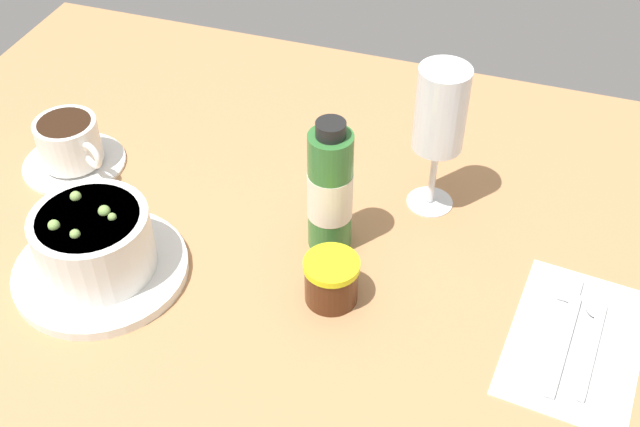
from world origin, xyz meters
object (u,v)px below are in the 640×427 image
coffee_cup (70,146)px  wine_glass (440,115)px  cutlery_setting (576,338)px  porridge_bowl (95,247)px  jam_jar (331,280)px  sauce_bottle_green (330,191)px

coffee_cup → wine_glass: wine_glass is taller
cutlery_setting → coffee_cup: coffee_cup is taller
porridge_bowl → wine_glass: (32.12, 23.32, 8.92)cm
coffee_cup → jam_jar: (38.56, -11.30, -0.33)cm
wine_glass → jam_jar: (-6.74, -18.61, -10.31)cm
wine_glass → sauce_bottle_green: bearing=-132.3°
wine_glass → coffee_cup: bearing=-170.8°
wine_glass → sauce_bottle_green: wine_glass is taller
porridge_bowl → sauce_bottle_green: (22.57, 12.83, 3.71)cm
sauce_bottle_green → jam_jar: bearing=-70.9°
wine_glass → sauce_bottle_green: size_ratio=1.12×
porridge_bowl → jam_jar: (25.39, 4.71, -1.40)cm
coffee_cup → jam_jar: 40.18cm
jam_jar → sauce_bottle_green: (-2.81, 8.12, 5.11)cm
porridge_bowl → cutlery_setting: porridge_bowl is taller
porridge_bowl → coffee_cup: size_ratio=1.47×
sauce_bottle_green → porridge_bowl: bearing=-150.4°
coffee_cup → wine_glass: bearing=9.2°
coffee_cup → jam_jar: bearing=-16.3°
porridge_bowl → coffee_cup: porridge_bowl is taller
cutlery_setting → jam_jar: (-25.74, -2.48, 2.51)cm
jam_jar → sauce_bottle_green: sauce_bottle_green is taller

